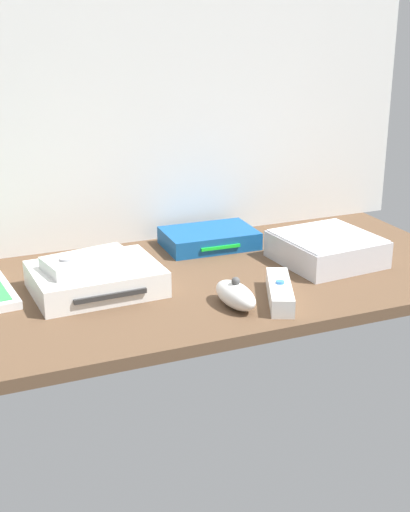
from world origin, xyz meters
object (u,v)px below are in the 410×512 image
object	(u,v)px
remote_wand	(280,292)
remote_classic_pad	(88,262)
network_router	(209,238)
game_console	(96,279)
remote_nunchuk	(235,295)
mini_computer	(327,249)

from	to	relation	value
remote_wand	remote_classic_pad	xyz separation A→B (cm)	(-27.78, 15.65, 3.90)
network_router	game_console	bearing A→B (deg)	-150.12
network_router	remote_wand	xyz separation A→B (cm)	(-0.08, -29.76, -0.19)
network_router	remote_nunchuk	world-z (taller)	remote_nunchuk
remote_wand	remote_classic_pad	size ratio (longest dim) A/B	0.96
network_router	remote_wand	world-z (taller)	same
remote_classic_pad	game_console	bearing A→B (deg)	-19.57
game_console	remote_wand	world-z (taller)	game_console
network_router	remote_nunchuk	distance (cm)	30.36
game_console	mini_computer	world-z (taller)	mini_computer
mini_computer	network_router	xyz separation A→B (cm)	(-16.75, 16.85, -0.94)
remote_wand	remote_nunchuk	size ratio (longest dim) A/B	1.44
mini_computer	remote_nunchuk	xyz separation A→B (cm)	(-24.62, -12.47, -0.60)
game_console	remote_wand	bearing A→B (deg)	-32.26
mini_computer	remote_classic_pad	distance (cm)	44.78
remote_nunchuk	remote_classic_pad	xyz separation A→B (cm)	(-19.99, 15.20, 3.37)
network_router	remote_nunchuk	xyz separation A→B (cm)	(-7.86, -29.32, 0.34)
network_router	remote_nunchuk	bearing A→B (deg)	-103.21
mini_computer	remote_nunchuk	bearing A→B (deg)	-153.14
remote_nunchuk	network_router	bearing A→B (deg)	68.83
remote_nunchuk	remote_classic_pad	distance (cm)	25.34
game_console	remote_classic_pad	size ratio (longest dim) A/B	1.38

